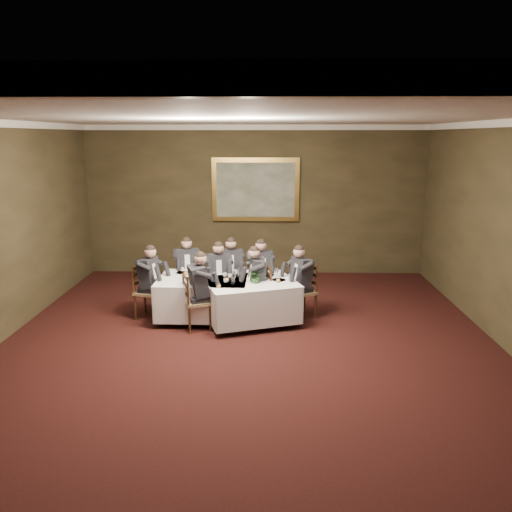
{
  "coord_description": "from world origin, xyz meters",
  "views": [
    {
      "loc": [
        0.29,
        -6.78,
        3.25
      ],
      "look_at": [
        0.09,
        1.92,
        1.15
      ],
      "focal_mm": 35.0,
      "sensor_mm": 36.0,
      "label": 1
    }
  ],
  "objects_px": {
    "diner_main_backright": "(260,281)",
    "candlestick": "(265,272)",
    "diner_main_endleft": "(197,300)",
    "centerpiece": "(256,276)",
    "table_second": "(203,295)",
    "diner_sec_backleft": "(187,278)",
    "diner_main_endright": "(302,290)",
    "chair_main_backleft": "(219,296)",
    "chair_main_endleft": "(197,313)",
    "diner_sec_endright": "(259,292)",
    "chair_main_endright": "(302,302)",
    "chair_sec_endleft": "(148,302)",
    "table_main": "(251,299)",
    "diner_sec_backright": "(231,279)",
    "chair_sec_endright": "(259,304)",
    "chair_sec_backright": "(231,290)",
    "painting": "(256,190)",
    "chair_main_backright": "(260,292)",
    "diner_sec_endleft": "(148,291)",
    "diner_main_backleft": "(218,285)",
    "chair_sec_backleft": "(188,289)"
  },
  "relations": [
    {
      "from": "diner_main_backright",
      "to": "diner_sec_endleft",
      "type": "height_order",
      "value": "same"
    },
    {
      "from": "diner_main_backright",
      "to": "candlestick",
      "type": "distance_m",
      "value": 0.87
    },
    {
      "from": "table_second",
      "to": "diner_sec_backleft",
      "type": "relative_size",
      "value": 1.21
    },
    {
      "from": "table_second",
      "to": "diner_sec_backright",
      "type": "distance_m",
      "value": 0.92
    },
    {
      "from": "chair_sec_endright",
      "to": "chair_main_endleft",
      "type": "bearing_deg",
      "value": 105.3
    },
    {
      "from": "chair_main_backleft",
      "to": "chair_sec_endright",
      "type": "relative_size",
      "value": 1.0
    },
    {
      "from": "table_main",
      "to": "diner_main_endleft",
      "type": "xyz_separation_m",
      "value": [
        -0.92,
        -0.3,
        0.06
      ]
    },
    {
      "from": "chair_main_backright",
      "to": "chair_main_backleft",
      "type": "bearing_deg",
      "value": 8.9
    },
    {
      "from": "diner_sec_endright",
      "to": "chair_main_endright",
      "type": "bearing_deg",
      "value": -91.83
    },
    {
      "from": "centerpiece",
      "to": "chair_main_endleft",
      "type": "bearing_deg",
      "value": -167.55
    },
    {
      "from": "chair_sec_backleft",
      "to": "diner_sec_endright",
      "type": "bearing_deg",
      "value": 135.51
    },
    {
      "from": "chair_sec_backright",
      "to": "diner_sec_backright",
      "type": "height_order",
      "value": "diner_sec_backright"
    },
    {
      "from": "chair_sec_backleft",
      "to": "diner_main_endleft",
      "type": "bearing_deg",
      "value": 92.1
    },
    {
      "from": "centerpiece",
      "to": "chair_sec_endleft",
      "type": "bearing_deg",
      "value": 170.87
    },
    {
      "from": "chair_main_backright",
      "to": "chair_main_endleft",
      "type": "height_order",
      "value": "same"
    },
    {
      "from": "chair_sec_endleft",
      "to": "centerpiece",
      "type": "xyz_separation_m",
      "value": [
        1.98,
        -0.32,
        0.61
      ]
    },
    {
      "from": "chair_sec_backright",
      "to": "chair_main_backleft",
      "type": "bearing_deg",
      "value": 53.37
    },
    {
      "from": "diner_main_endleft",
      "to": "chair_sec_endright",
      "type": "distance_m",
      "value": 1.19
    },
    {
      "from": "chair_main_backleft",
      "to": "candlestick",
      "type": "bearing_deg",
      "value": 137.26
    },
    {
      "from": "chair_sec_endleft",
      "to": "diner_sec_endleft",
      "type": "bearing_deg",
      "value": 90.0
    },
    {
      "from": "diner_sec_endleft",
      "to": "candlestick",
      "type": "relative_size",
      "value": 3.28
    },
    {
      "from": "diner_main_endright",
      "to": "diner_sec_endleft",
      "type": "height_order",
      "value": "same"
    },
    {
      "from": "chair_main_backleft",
      "to": "centerpiece",
      "type": "bearing_deg",
      "value": 122.86
    },
    {
      "from": "diner_main_backright",
      "to": "chair_sec_endright",
      "type": "bearing_deg",
      "value": 79.87
    },
    {
      "from": "centerpiece",
      "to": "table_second",
      "type": "bearing_deg",
      "value": 162.83
    },
    {
      "from": "painting",
      "to": "chair_main_endleft",
      "type": "bearing_deg",
      "value": -104.3
    },
    {
      "from": "chair_main_endleft",
      "to": "chair_sec_endleft",
      "type": "relative_size",
      "value": 1.0
    },
    {
      "from": "chair_main_endleft",
      "to": "diner_sec_backright",
      "type": "height_order",
      "value": "diner_sec_backright"
    },
    {
      "from": "chair_main_backleft",
      "to": "chair_main_endright",
      "type": "bearing_deg",
      "value": 155.86
    },
    {
      "from": "diner_main_endright",
      "to": "chair_sec_endright",
      "type": "bearing_deg",
      "value": 69.78
    },
    {
      "from": "diner_main_backright",
      "to": "chair_sec_backright",
      "type": "bearing_deg",
      "value": -24.6
    },
    {
      "from": "table_main",
      "to": "chair_main_endright",
      "type": "height_order",
      "value": "chair_main_endright"
    },
    {
      "from": "diner_main_endleft",
      "to": "diner_sec_backleft",
      "type": "relative_size",
      "value": 1.0
    },
    {
      "from": "centerpiece",
      "to": "painting",
      "type": "relative_size",
      "value": 0.13
    },
    {
      "from": "chair_main_backright",
      "to": "chair_sec_endleft",
      "type": "relative_size",
      "value": 1.0
    },
    {
      "from": "chair_main_endright",
      "to": "chair_sec_backleft",
      "type": "height_order",
      "value": "same"
    },
    {
      "from": "diner_main_endleft",
      "to": "chair_main_endright",
      "type": "distance_m",
      "value": 1.95
    },
    {
      "from": "candlestick",
      "to": "painting",
      "type": "relative_size",
      "value": 0.2
    },
    {
      "from": "diner_main_backright",
      "to": "diner_main_endleft",
      "type": "bearing_deg",
      "value": 38.44
    },
    {
      "from": "diner_main_endright",
      "to": "chair_sec_endright",
      "type": "xyz_separation_m",
      "value": [
        -0.78,
        -0.11,
        -0.23
      ]
    },
    {
      "from": "table_main",
      "to": "diner_sec_endright",
      "type": "relative_size",
      "value": 1.37
    },
    {
      "from": "diner_main_endright",
      "to": "candlestick",
      "type": "bearing_deg",
      "value": 77.98
    },
    {
      "from": "chair_main_endleft",
      "to": "diner_sec_backleft",
      "type": "xyz_separation_m",
      "value": [
        -0.37,
        1.34,
        0.23
      ]
    },
    {
      "from": "chair_main_endleft",
      "to": "diner_sec_backright",
      "type": "xyz_separation_m",
      "value": [
        0.49,
        1.33,
        0.23
      ]
    },
    {
      "from": "candlestick",
      "to": "diner_main_backright",
      "type": "bearing_deg",
      "value": 97.61
    },
    {
      "from": "diner_main_endleft",
      "to": "centerpiece",
      "type": "distance_m",
      "value": 1.09
    },
    {
      "from": "chair_main_endleft",
      "to": "diner_sec_endright",
      "type": "distance_m",
      "value": 1.19
    },
    {
      "from": "diner_main_backleft",
      "to": "diner_sec_endleft",
      "type": "bearing_deg",
      "value": 4.21
    },
    {
      "from": "chair_main_endright",
      "to": "chair_sec_endleft",
      "type": "distance_m",
      "value": 2.82
    },
    {
      "from": "chair_main_endleft",
      "to": "centerpiece",
      "type": "distance_m",
      "value": 1.2
    }
  ]
}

